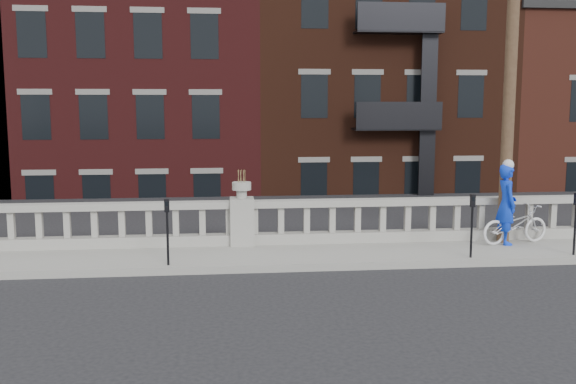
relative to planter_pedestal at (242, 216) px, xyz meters
name	(u,v)px	position (x,y,z in m)	size (l,w,h in m)	color
ground	(250,302)	(0.00, -3.95, -0.83)	(120.00, 120.00, 0.00)	black
sidewalk	(244,257)	(0.00, -0.95, -0.76)	(32.00, 2.20, 0.15)	gray
balustrade	(242,224)	(0.00, 0.00, -0.19)	(28.00, 0.34, 1.03)	gray
planter_pedestal	(242,216)	(0.00, 0.00, 0.00)	(0.55, 0.55, 1.76)	gray
lower_level	(240,119)	(0.56, 19.09, 1.80)	(80.00, 44.00, 20.80)	#605E59
utility_pole	(513,23)	(6.20, -0.35, 4.41)	(1.60, 0.28, 10.00)	#422D1E
parking_meter_b	(167,224)	(-1.56, -1.80, 0.17)	(0.10, 0.09, 1.36)	black
parking_meter_c	(472,219)	(4.83, -1.80, 0.17)	(0.10, 0.09, 1.36)	black
parking_meter_d	(576,217)	(7.15, -1.80, 0.17)	(0.10, 0.09, 1.36)	black
bicycle	(515,224)	(6.39, -0.55, -0.22)	(0.61, 1.75, 0.92)	silver
cyclist	(506,204)	(6.15, -0.57, 0.26)	(0.69, 0.45, 1.88)	#0E34D4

